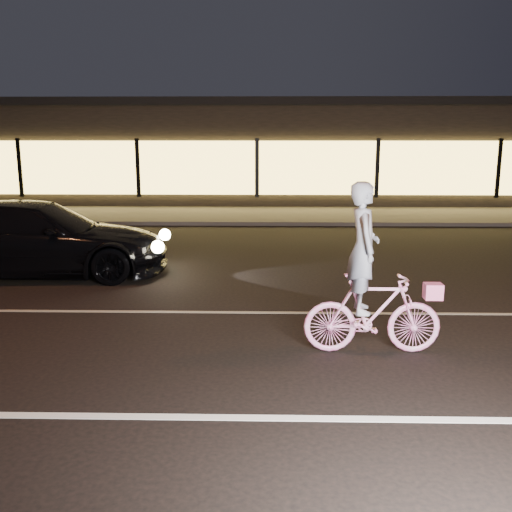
{
  "coord_description": "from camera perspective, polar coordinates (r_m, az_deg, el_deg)",
  "views": [
    {
      "loc": [
        0.44,
        -6.78,
        2.8
      ],
      "look_at": [
        0.28,
        0.6,
        1.23
      ],
      "focal_mm": 40.0,
      "sensor_mm": 36.0,
      "label": 1
    }
  ],
  "objects": [
    {
      "name": "sidewalk",
      "position": [
        19.98,
        -0.01,
        4.09
      ],
      "size": [
        30.0,
        4.0,
        0.12
      ],
      "primitive_type": "cube",
      "color": "#383533",
      "rests_on": "ground"
    },
    {
      "name": "storefront",
      "position": [
        25.76,
        0.29,
        10.52
      ],
      "size": [
        25.4,
        8.42,
        4.2
      ],
      "color": "black",
      "rests_on": "ground"
    },
    {
      "name": "ground",
      "position": [
        7.35,
        -2.31,
        -10.4
      ],
      "size": [
        90.0,
        90.0,
        0.0
      ],
      "primitive_type": "plane",
      "color": "black",
      "rests_on": "ground"
    },
    {
      "name": "cyclist",
      "position": [
        7.5,
        11.33,
        -3.73
      ],
      "size": [
        1.78,
        0.61,
        2.24
      ],
      "rotation": [
        0.0,
        0.0,
        1.57
      ],
      "color": "#FA339D",
      "rests_on": "ground"
    },
    {
      "name": "sedan",
      "position": [
        12.33,
        -21.05,
        1.63
      ],
      "size": [
        5.35,
        2.52,
        1.51
      ],
      "rotation": [
        0.0,
        0.0,
        1.65
      ],
      "color": "black",
      "rests_on": "ground"
    },
    {
      "name": "lane_stripe_far",
      "position": [
        9.23,
        -1.54,
        -5.65
      ],
      "size": [
        60.0,
        0.1,
        0.01
      ],
      "primitive_type": "cube",
      "color": "gray",
      "rests_on": "ground"
    },
    {
      "name": "lane_stripe_near",
      "position": [
        5.99,
        -3.23,
        -15.82
      ],
      "size": [
        60.0,
        0.12,
        0.01
      ],
      "primitive_type": "cube",
      "color": "silver",
      "rests_on": "ground"
    }
  ]
}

